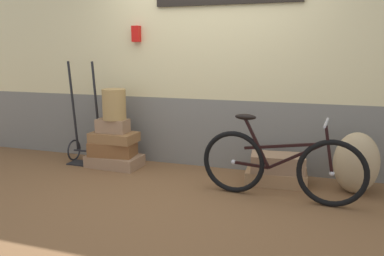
% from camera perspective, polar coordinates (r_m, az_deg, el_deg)
% --- Properties ---
extents(ground, '(9.67, 5.20, 0.06)m').
position_cam_1_polar(ground, '(4.29, -0.83, -8.97)').
color(ground, brown).
extents(station_building, '(7.67, 0.74, 2.51)m').
position_cam_1_polar(station_building, '(4.83, 2.55, 8.99)').
color(station_building, slate).
rests_on(station_building, ground).
extents(suitcase_0, '(0.71, 0.43, 0.15)m').
position_cam_1_polar(suitcase_0, '(5.04, -11.51, -4.84)').
color(suitcase_0, '#937051').
rests_on(suitcase_0, ground).
extents(suitcase_1, '(0.60, 0.37, 0.18)m').
position_cam_1_polar(suitcase_1, '(5.00, -11.81, -3.05)').
color(suitcase_1, brown).
rests_on(suitcase_1, suitcase_0).
extents(suitcase_2, '(0.59, 0.37, 0.12)m').
position_cam_1_polar(suitcase_2, '(4.96, -11.61, -1.36)').
color(suitcase_2, olive).
rests_on(suitcase_2, suitcase_1).
extents(suitcase_3, '(0.40, 0.22, 0.17)m').
position_cam_1_polar(suitcase_3, '(4.94, -11.80, 0.32)').
color(suitcase_3, '#937051').
rests_on(suitcase_3, suitcase_2).
extents(suitcase_4, '(0.70, 0.45, 0.15)m').
position_cam_1_polar(suitcase_4, '(4.45, 12.50, -7.10)').
color(suitcase_4, '#9E754C').
rests_on(suitcase_4, ground).
extents(suitcase_5, '(0.62, 0.40, 0.19)m').
position_cam_1_polar(suitcase_5, '(4.36, 12.71, -5.13)').
color(suitcase_5, '#937051').
rests_on(suitcase_5, suitcase_4).
extents(wicker_basket, '(0.29, 0.29, 0.38)m').
position_cam_1_polar(wicker_basket, '(4.88, -11.59, 3.50)').
color(wicker_basket, '#A8844C').
rests_on(wicker_basket, suitcase_3).
extents(luggage_trolley, '(0.44, 0.36, 1.34)m').
position_cam_1_polar(luggage_trolley, '(5.26, -15.64, -1.70)').
color(luggage_trolley, black).
rests_on(luggage_trolley, ground).
extents(burlap_sack, '(0.46, 0.39, 0.65)m').
position_cam_1_polar(burlap_sack, '(4.33, 23.40, -4.83)').
color(burlap_sack, tan).
rests_on(burlap_sack, ground).
extents(bicycle, '(1.63, 0.46, 0.85)m').
position_cam_1_polar(bicycle, '(3.90, 13.02, -5.47)').
color(bicycle, black).
rests_on(bicycle, ground).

